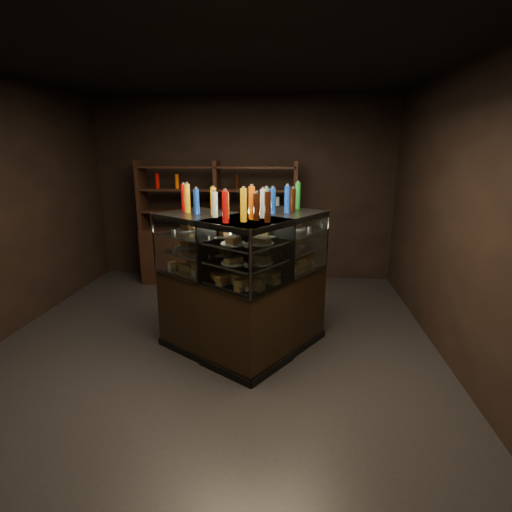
{
  "coord_description": "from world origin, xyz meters",
  "views": [
    {
      "loc": [
        0.87,
        -4.22,
        2.17
      ],
      "look_at": [
        0.51,
        -0.45,
        1.15
      ],
      "focal_mm": 28.0,
      "sensor_mm": 36.0,
      "label": 1
    }
  ],
  "objects": [
    {
      "name": "back_shelving",
      "position": [
        -0.35,
        2.05,
        0.6
      ],
      "size": [
        2.53,
        0.45,
        2.0
      ],
      "rotation": [
        0.0,
        0.0,
        0.01
      ],
      "color": "black",
      "rests_on": "ground"
    },
    {
      "name": "display_case",
      "position": [
        0.36,
        -0.24,
        0.51
      ],
      "size": [
        1.92,
        1.55,
        1.53
      ],
      "rotation": [
        0.0,
        0.0,
        0.2
      ],
      "color": "black",
      "rests_on": "ground"
    },
    {
      "name": "bottles_top",
      "position": [
        0.36,
        -0.24,
        1.66
      ],
      "size": [
        1.31,
        1.01,
        0.3
      ],
      "color": "#147223",
      "rests_on": "display_case"
    },
    {
      "name": "potted_conifer",
      "position": [
        0.64,
        0.97,
        0.43
      ],
      "size": [
        0.35,
        0.35,
        0.75
      ],
      "rotation": [
        0.0,
        0.0,
        -0.31
      ],
      "color": "black",
      "rests_on": "ground"
    },
    {
      "name": "room_shell",
      "position": [
        0.0,
        0.0,
        1.94
      ],
      "size": [
        5.02,
        5.02,
        3.01
      ],
      "color": "black",
      "rests_on": "ground"
    },
    {
      "name": "ground",
      "position": [
        0.0,
        0.0,
        0.0
      ],
      "size": [
        5.0,
        5.0,
        0.0
      ],
      "primitive_type": "plane",
      "color": "black",
      "rests_on": "ground"
    },
    {
      "name": "food_display",
      "position": [
        0.37,
        -0.25,
        1.12
      ],
      "size": [
        1.49,
        1.15,
        0.47
      ],
      "color": "#D9934D",
      "rests_on": "display_case"
    }
  ]
}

